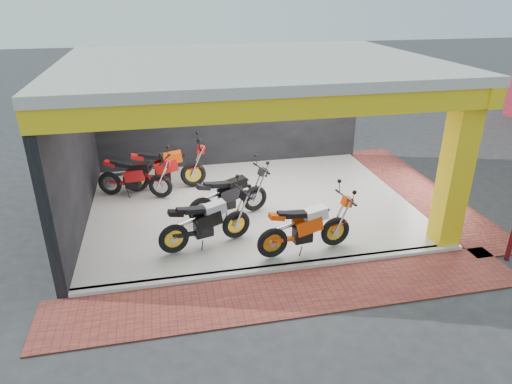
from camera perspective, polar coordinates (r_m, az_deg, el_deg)
The scene contains 16 objects.
ground at distance 10.10m, azimuth 1.61°, elevation -6.62°, with size 80.00×80.00×0.00m, color #2D2D30.
showroom_floor at distance 11.80m, azimuth -0.66°, elevation -1.56°, with size 8.00×6.00×0.10m, color white.
showroom_ceiling at distance 10.75m, azimuth -0.76°, elevation 15.76°, with size 8.40×6.40×0.20m, color beige.
back_wall at distance 14.11m, azimuth -3.24°, elevation 10.06°, with size 8.20×0.20×3.50m, color black.
left_wall at distance 11.15m, azimuth -21.89°, elevation 4.53°, with size 0.20×6.20×3.50m, color black.
corner_column at distance 10.23m, azimuth 23.68°, elevation 2.56°, with size 0.50×0.50×3.50m, color yellow.
header_beam_front at distance 7.94m, azimuth 3.61°, elevation 10.54°, with size 8.40×0.30×0.40m, color yellow.
header_beam_right at distance 12.22m, azimuth 18.57°, elevation 14.15°, with size 0.30×6.40×0.40m, color yellow.
floor_kerb at distance 9.23m, azimuth 3.12°, elevation -9.50°, with size 8.00×0.20×0.10m, color white.
paver_front at distance 8.64m, azimuth 4.48°, elevation -12.47°, with size 9.00×1.40×0.03m, color #964031.
paver_right at distance 13.52m, azimuth 19.70°, elevation 0.24°, with size 1.40×7.00×0.03m, color #964031.
moto_hero at distance 9.68m, azimuth 10.01°, elevation -3.22°, with size 2.20×0.82×1.35m, color #F3460A, non-canonical shape.
moto_row_a at distance 9.84m, azimuth -2.52°, elevation -2.46°, with size 2.17×0.80×1.32m, color black, non-canonical shape.
moto_row_b at distance 11.05m, azimuth -0.15°, elevation 0.68°, with size 2.17×0.80×1.33m, color black, non-canonical shape.
moto_row_c at distance 12.56m, azimuth -7.93°, elevation 3.65°, with size 2.35×0.87×1.44m, color red, non-canonical shape.
moto_row_d at distance 12.04m, azimuth -11.96°, elevation 2.10°, with size 2.14×0.79×1.31m, color red, non-canonical shape.
Camera 1 is at (-2.10, -8.43, 5.14)m, focal length 32.00 mm.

